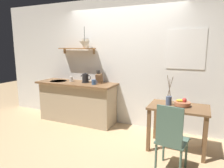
{
  "coord_description": "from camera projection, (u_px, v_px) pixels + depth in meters",
  "views": [
    {
      "loc": [
        1.56,
        -3.42,
        1.7
      ],
      "look_at": [
        -0.1,
        0.25,
        0.95
      ],
      "focal_mm": 32.47,
      "sensor_mm": 36.0,
      "label": 1
    }
  ],
  "objects": [
    {
      "name": "ground_plane",
      "position": [
        111.0,
        134.0,
        4.01
      ],
      "size": [
        14.0,
        14.0,
        0.0
      ],
      "primitive_type": "plane",
      "color": "tan"
    },
    {
      "name": "back_wall",
      "position": [
        133.0,
        63.0,
        4.26
      ],
      "size": [
        6.8,
        0.11,
        2.7
      ],
      "color": "white",
      "rests_on": "ground_plane"
    },
    {
      "name": "kitchen_counter",
      "position": [
        77.0,
        102.0,
        4.61
      ],
      "size": [
        1.83,
        0.63,
        0.91
      ],
      "color": "tan",
      "rests_on": "ground_plane"
    },
    {
      "name": "wall_shelf",
      "position": [
        81.0,
        46.0,
        4.53
      ],
      "size": [
        0.9,
        0.2,
        0.34
      ],
      "color": "#9E6B3D"
    },
    {
      "name": "dining_table",
      "position": [
        178.0,
        114.0,
        3.3
      ],
      "size": [
        0.94,
        0.61,
        0.75
      ],
      "color": "brown",
      "rests_on": "ground_plane"
    },
    {
      "name": "dining_chair_near",
      "position": [
        171.0,
        137.0,
        2.68
      ],
      "size": [
        0.44,
        0.44,
        0.96
      ],
      "color": "#4C6B5B",
      "rests_on": "ground_plane"
    },
    {
      "name": "fruit_bowl",
      "position": [
        182.0,
        103.0,
        3.28
      ],
      "size": [
        0.25,
        0.25,
        0.14
      ],
      "color": "#BC704C",
      "rests_on": "dining_table"
    },
    {
      "name": "twig_vase",
      "position": [
        169.0,
        100.0,
        3.34
      ],
      "size": [
        0.1,
        0.1,
        0.49
      ],
      "color": "#475675",
      "rests_on": "dining_table"
    },
    {
      "name": "electric_kettle",
      "position": [
        85.0,
        78.0,
        4.47
      ],
      "size": [
        0.24,
        0.16,
        0.22
      ],
      "color": "black",
      "rests_on": "kitchen_counter"
    },
    {
      "name": "knife_block",
      "position": [
        99.0,
        78.0,
        4.36
      ],
      "size": [
        0.11,
        0.15,
        0.29
      ],
      "color": "brown",
      "rests_on": "kitchen_counter"
    },
    {
      "name": "coffee_mug_by_sink",
      "position": [
        71.0,
        79.0,
        4.61
      ],
      "size": [
        0.13,
        0.09,
        0.11
      ],
      "color": "white",
      "rests_on": "kitchen_counter"
    },
    {
      "name": "coffee_mug_spare",
      "position": [
        94.0,
        82.0,
        4.23
      ],
      "size": [
        0.13,
        0.09,
        0.11
      ],
      "color": "#3D5B89",
      "rests_on": "kitchen_counter"
    },
    {
      "name": "pendant_lamp",
      "position": [
        85.0,
        44.0,
        4.23
      ],
      "size": [
        0.23,
        0.23,
        0.41
      ],
      "color": "black"
    }
  ]
}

